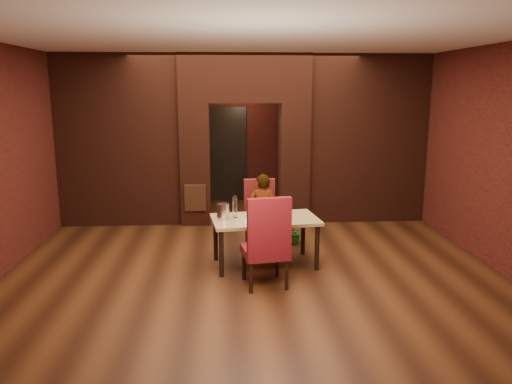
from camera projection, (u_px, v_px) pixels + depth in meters
floor at (250, 254)px, 7.86m from camera, size 8.00×8.00×0.00m
ceiling at (250, 44)px, 7.21m from camera, size 7.00×8.00×0.04m
wall_back at (241, 131)px, 11.44m from camera, size 7.00×0.04×3.20m
wall_front at (278, 225)px, 3.63m from camera, size 7.00×0.04×3.20m
wall_left at (12, 156)px, 7.32m from camera, size 0.04×8.00×3.20m
wall_right at (475, 152)px, 7.75m from camera, size 0.04×8.00×3.20m
pillar_left at (195, 164)px, 9.52m from camera, size 0.55×0.55×2.30m
pillar_right at (294, 163)px, 9.64m from camera, size 0.55×0.55×2.30m
lintel at (245, 78)px, 9.25m from camera, size 2.45×0.55×0.90m
wing_wall_left at (119, 141)px, 9.34m from camera, size 2.28×0.35×3.20m
wing_wall_right at (367, 139)px, 9.63m from camera, size 2.28×0.35×3.20m
vent_panel at (195, 198)px, 9.36m from camera, size 0.40×0.03×0.50m
rear_door at (224, 155)px, 11.47m from camera, size 0.90×0.08×2.10m
rear_door_frame at (224, 156)px, 11.43m from camera, size 1.02×0.04×2.22m
dining_table at (265, 242)px, 7.33m from camera, size 1.63×1.05×0.72m
chair_far at (261, 215)px, 8.05m from camera, size 0.54×0.54×1.12m
chair_near at (265, 240)px, 6.53m from camera, size 0.64×0.64×1.24m
person_seated at (262, 212)px, 7.99m from camera, size 0.49×0.35×1.25m
wine_glass_a at (254, 208)px, 7.39m from camera, size 0.09×0.09×0.23m
wine_glass_b at (261, 210)px, 7.30m from camera, size 0.09×0.09×0.21m
wine_glass_c at (272, 211)px, 7.29m from camera, size 0.08×0.08×0.19m
tasting_sheet at (257, 221)px, 7.11m from camera, size 0.36×0.28×0.00m
wine_bucket at (223, 211)px, 7.19m from camera, size 0.18×0.18×0.22m
water_bottle at (235, 207)px, 7.27m from camera, size 0.08×0.08×0.32m
potted_plant at (293, 231)px, 8.39m from camera, size 0.52×0.50×0.44m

